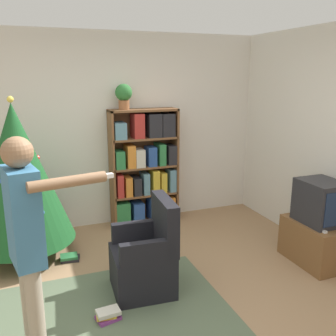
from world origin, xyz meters
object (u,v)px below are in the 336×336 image
at_px(bookshelf, 144,169).
at_px(christmas_tree, 18,174).
at_px(television, 321,202).
at_px(potted_plant, 124,95).
at_px(armchair, 146,259).
at_px(standing_person, 28,241).

distance_m(bookshelf, christmas_tree, 1.70).
bearing_deg(television, potted_plant, 133.51).
xyz_separation_m(christmas_tree, armchair, (1.10, -1.13, -0.66)).
distance_m(bookshelf, television, 2.30).
relative_size(bookshelf, television, 3.32).
relative_size(bookshelf, potted_plant, 4.87).
distance_m(christmas_tree, potted_plant, 1.65).
distance_m(standing_person, potted_plant, 2.82).
bearing_deg(television, armchair, 176.09).
height_order(bookshelf, potted_plant, potted_plant).
xyz_separation_m(bookshelf, standing_person, (-1.52, -2.38, 0.22)).
xyz_separation_m(television, standing_person, (-2.97, -0.59, 0.30)).
xyz_separation_m(television, armchair, (-1.94, 0.13, -0.39)).
distance_m(television, armchair, 1.99).
distance_m(bookshelf, standing_person, 2.84).
distance_m(television, christmas_tree, 3.31).
height_order(standing_person, potted_plant, potted_plant).
bearing_deg(christmas_tree, armchair, -45.73).
bearing_deg(potted_plant, armchair, -98.22).
height_order(christmas_tree, potted_plant, potted_plant).
relative_size(standing_person, potted_plant, 5.13).
height_order(bookshelf, christmas_tree, christmas_tree).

